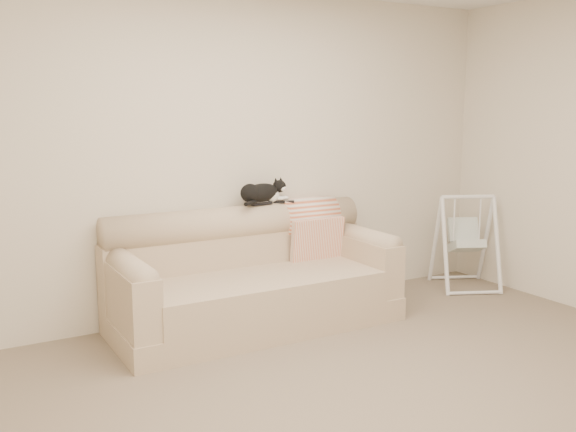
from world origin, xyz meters
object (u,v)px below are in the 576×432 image
object	(u,v)px
remote_a	(262,203)
tuxedo_cat	(262,193)
sofa	(252,280)
remote_b	(284,202)
baby_swing	(466,241)

from	to	relation	value
remote_a	tuxedo_cat	xyz separation A→B (m)	(0.01, 0.01, 0.09)
remote_a	sofa	bearing A→B (deg)	-132.31
remote_b	tuxedo_cat	size ratio (longest dim) A/B	0.35
sofa	remote_b	xyz separation A→B (m)	(0.42, 0.23, 0.56)
sofa	baby_swing	distance (m)	2.21
sofa	baby_swing	size ratio (longest dim) A/B	2.49
sofa	remote_a	size ratio (longest dim) A/B	11.96
sofa	remote_a	xyz separation A→B (m)	(0.21, 0.23, 0.56)
tuxedo_cat	baby_swing	xyz separation A→B (m)	(1.99, -0.30, -0.56)
remote_b	tuxedo_cat	bearing A→B (deg)	177.50
sofa	tuxedo_cat	world-z (taller)	tuxedo_cat
sofa	remote_a	world-z (taller)	remote_a
baby_swing	remote_a	bearing A→B (deg)	171.66
remote_b	baby_swing	distance (m)	1.87
tuxedo_cat	sofa	bearing A→B (deg)	-132.61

